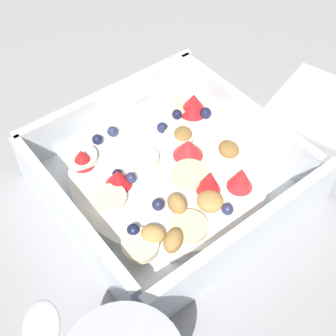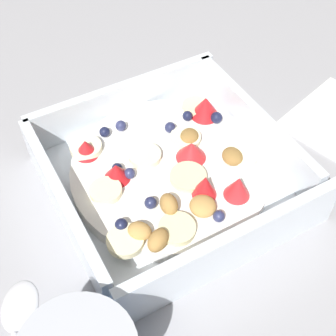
% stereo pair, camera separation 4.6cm
% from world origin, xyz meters
% --- Properties ---
extents(ground_plane, '(2.40, 2.40, 0.00)m').
position_xyz_m(ground_plane, '(0.00, 0.00, 0.00)').
color(ground_plane, '#9E9EA3').
extents(fruit_bowl, '(0.23, 0.23, 0.06)m').
position_xyz_m(fruit_bowl, '(0.00, 0.00, 0.02)').
color(fruit_bowl, white).
rests_on(fruit_bowl, ground).
extents(folded_napkin, '(0.15, 0.15, 0.01)m').
position_xyz_m(folded_napkin, '(-0.22, 0.03, 0.00)').
color(folded_napkin, white).
rests_on(folded_napkin, ground).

